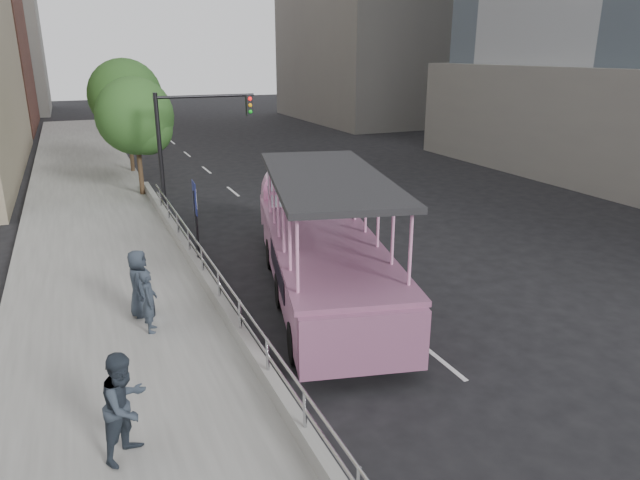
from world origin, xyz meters
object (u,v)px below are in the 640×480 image
parking_sign (196,219)px  pedestrian_far (139,283)px  duck_boat (318,242)px  pedestrian_mid (125,405)px  traffic_signal (188,134)px  street_tree_near (138,119)px  car (344,248)px  street_tree_far (128,99)px  pedestrian_near (149,301)px

parking_sign → pedestrian_far: bearing=-126.8°
duck_boat → pedestrian_mid: (-6.04, -6.09, -0.14)m
traffic_signal → street_tree_near: (-1.60, 3.43, 0.32)m
car → parking_sign: size_ratio=1.33×
traffic_signal → street_tree_far: 9.57m
pedestrian_mid → traffic_signal: (4.21, 15.55, 2.24)m
pedestrian_mid → street_tree_near: bearing=37.8°
pedestrian_far → street_tree_far: (1.96, 19.51, 3.13)m
duck_boat → street_tree_far: street_tree_far is taller
street_tree_far → parking_sign: bearing=-89.6°
pedestrian_far → car: bearing=-59.7°
traffic_signal → street_tree_far: size_ratio=0.81×
car → parking_sign: 4.79m
duck_boat → street_tree_near: (-3.43, 12.90, 2.43)m
pedestrian_mid → street_tree_near: 19.33m
pedestrian_far → traffic_signal: bearing=-2.2°
car → street_tree_near: street_tree_near is taller
car → pedestrian_mid: pedestrian_mid is taller
car → pedestrian_far: (-6.56, -1.65, 0.49)m
pedestrian_far → traffic_signal: size_ratio=0.34×
pedestrian_near → pedestrian_far: size_ratio=0.89×
parking_sign → street_tree_near: size_ratio=0.54×
parking_sign → duck_boat: bearing=-34.5°
pedestrian_near → parking_sign: size_ratio=0.51×
pedestrian_near → pedestrian_mid: bearing=177.8°
traffic_signal → street_tree_far: (-1.40, 9.43, 0.81)m
duck_boat → pedestrian_near: duck_boat is taller
duck_boat → street_tree_far: size_ratio=1.80×
pedestrian_near → pedestrian_far: pedestrian_far is taller
duck_boat → street_tree_far: (-3.23, 18.90, 2.92)m
parking_sign → street_tree_near: 10.93m
pedestrian_near → street_tree_near: street_tree_near is taller
pedestrian_mid → traffic_signal: 16.27m
pedestrian_near → traffic_signal: size_ratio=0.30×
pedestrian_mid → pedestrian_far: 5.53m
car → street_tree_far: size_ratio=0.63×
street_tree_near → street_tree_far: 6.02m
pedestrian_near → street_tree_far: (1.86, 20.51, 3.22)m
duck_boat → parking_sign: size_ratio=3.77×
pedestrian_near → parking_sign: bearing=-17.7°
street_tree_far → traffic_signal: bearing=-81.6°
traffic_signal → parking_sign: bearing=-100.0°
car → pedestrian_mid: bearing=-145.9°
traffic_signal → street_tree_near: size_ratio=0.91×
pedestrian_near → street_tree_far: size_ratio=0.24×
pedestrian_far → traffic_signal: traffic_signal is taller
car → parking_sign: (-4.50, 1.11, 1.20)m
pedestrian_mid → traffic_signal: size_ratio=0.37×
duck_boat → pedestrian_far: bearing=-173.2°
car → pedestrian_far: pedestrian_far is taller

